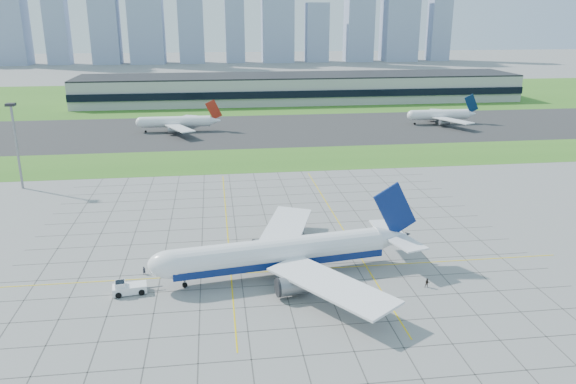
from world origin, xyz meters
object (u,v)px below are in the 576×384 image
object	(u,v)px
light_mast	(15,135)
pushback_tug	(128,288)
crew_far	(427,283)
airliner	(281,253)
crew_near	(144,271)
distant_jet_1	(177,122)
distant_jet_2	(441,115)

from	to	relation	value
light_mast	pushback_tug	distance (m)	84.67
light_mast	crew_far	bearing A→B (deg)	-38.76
airliner	light_mast	bearing A→B (deg)	126.89
crew_near	crew_far	bearing A→B (deg)	-51.51
light_mast	airliner	xyz separation A→B (m)	(70.04, -68.80, -11.41)
crew_near	distant_jet_1	distance (m)	145.73
pushback_tug	light_mast	bearing A→B (deg)	110.57
light_mast	pushback_tug	world-z (taller)	light_mast
airliner	crew_near	size ratio (longest dim) A/B	32.45
pushback_tug	crew_far	world-z (taller)	pushback_tug
crew_far	distant_jet_1	size ratio (longest dim) A/B	0.04
light_mast	distant_jet_1	size ratio (longest dim) A/B	0.60
crew_far	distant_jet_1	xyz separation A→B (m)	(-55.36, 158.62, 3.54)
light_mast	crew_near	bearing A→B (deg)	-56.66
light_mast	crew_far	xyz separation A→B (m)	(97.06, -77.92, -15.24)
distant_jet_1	light_mast	bearing A→B (deg)	-117.33
airliner	crew_far	bearing A→B (deg)	-27.26
distant_jet_1	airliner	bearing A→B (deg)	-79.27
airliner	crew_near	world-z (taller)	airliner
distant_jet_2	distant_jet_1	bearing A→B (deg)	-179.05
crew_near	distant_jet_1	size ratio (longest dim) A/B	0.04
pushback_tug	crew_near	xyz separation A→B (m)	(2.12, 7.77, -0.27)
light_mast	distant_jet_1	distance (m)	91.59
crew_far	distant_jet_2	size ratio (longest dim) A/B	0.04
pushback_tug	crew_near	size ratio (longest dim) A/B	5.40
light_mast	airliner	world-z (taller)	light_mast
pushback_tug	crew_near	distance (m)	8.06
crew_near	distant_jet_2	distance (m)	191.86
light_mast	crew_near	xyz separation A→B (m)	(42.74, -64.98, -15.33)
distant_jet_1	distant_jet_2	bearing A→B (deg)	0.95
distant_jet_2	pushback_tug	bearing A→B (deg)	-128.68
airliner	distant_jet_2	distance (m)	178.91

